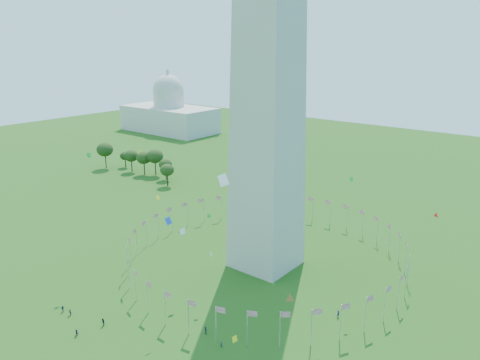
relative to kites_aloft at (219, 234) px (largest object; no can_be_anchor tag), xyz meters
The scene contains 5 objects.
ground 30.64m from the kites_aloft, 109.15° to the right, with size 600.00×600.00×0.00m, color #1B4A11.
flag_ring 34.29m from the kites_aloft, 104.04° to the left, with size 80.24×80.24×9.00m.
capitol_building 245.72m from the kites_aloft, 139.65° to the left, with size 70.00×35.00×46.00m, color beige, non-canonical shape.
kites_aloft is the anchor object (origin of this frame).
tree_line_west 134.92m from the kites_aloft, 148.65° to the left, with size 55.88×16.13×13.24m.
Camera 1 is at (73.28, -53.63, 63.89)m, focal length 35.00 mm.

